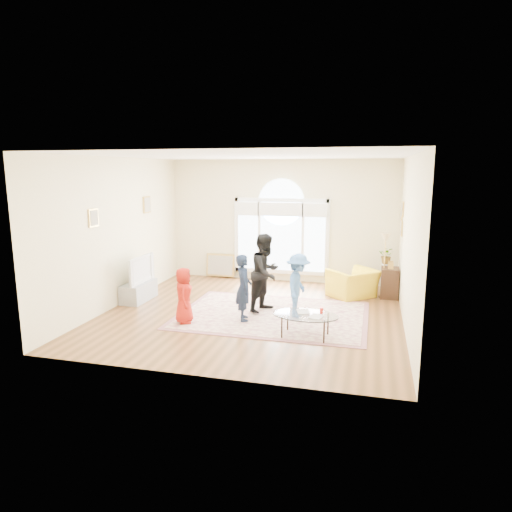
% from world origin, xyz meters
% --- Properties ---
extents(ground, '(6.00, 6.00, 0.00)m').
position_xyz_m(ground, '(0.00, 0.00, 0.00)').
color(ground, '#56371B').
rests_on(ground, ground).
extents(room_shell, '(6.00, 6.00, 6.00)m').
position_xyz_m(room_shell, '(0.01, 2.83, 1.57)').
color(room_shell, beige).
rests_on(room_shell, ground).
extents(area_rug, '(3.60, 2.60, 0.02)m').
position_xyz_m(area_rug, '(0.44, -0.00, 0.01)').
color(area_rug, beige).
rests_on(area_rug, ground).
extents(rug_border, '(3.80, 2.80, 0.01)m').
position_xyz_m(rug_border, '(0.44, -0.00, 0.01)').
color(rug_border, '#9B6167').
rests_on(rug_border, ground).
extents(tv_console, '(0.45, 1.00, 0.42)m').
position_xyz_m(tv_console, '(-2.75, 0.30, 0.21)').
color(tv_console, gray).
rests_on(tv_console, ground).
extents(television, '(0.17, 1.06, 0.61)m').
position_xyz_m(television, '(-2.74, 0.30, 0.72)').
color(television, black).
rests_on(television, tv_console).
extents(coffee_table, '(1.21, 0.82, 0.54)m').
position_xyz_m(coffee_table, '(1.26, -1.07, 0.40)').
color(coffee_table, silver).
rests_on(coffee_table, ground).
extents(armchair, '(1.33, 1.32, 0.65)m').
position_xyz_m(armchair, '(1.95, 1.81, 0.33)').
color(armchair, yellow).
rests_on(armchair, ground).
extents(side_cabinet, '(0.40, 0.50, 0.70)m').
position_xyz_m(side_cabinet, '(2.78, 1.98, 0.35)').
color(side_cabinet, black).
rests_on(side_cabinet, ground).
extents(floor_lamp, '(0.32, 0.32, 1.51)m').
position_xyz_m(floor_lamp, '(2.64, 1.95, 1.28)').
color(floor_lamp, black).
rests_on(floor_lamp, ground).
extents(plant_pedestal, '(0.20, 0.20, 0.70)m').
position_xyz_m(plant_pedestal, '(2.70, 2.47, 0.35)').
color(plant_pedestal, white).
rests_on(plant_pedestal, ground).
extents(potted_plant, '(0.43, 0.39, 0.41)m').
position_xyz_m(potted_plant, '(2.70, 2.47, 0.90)').
color(potted_plant, '#33722D').
rests_on(potted_plant, plant_pedestal).
extents(leaning_picture, '(0.80, 0.14, 0.62)m').
position_xyz_m(leaning_picture, '(-1.67, 2.90, 0.00)').
color(leaning_picture, tan).
rests_on(leaning_picture, ground).
extents(child_red, '(0.48, 0.60, 1.08)m').
position_xyz_m(child_red, '(-1.11, -0.91, 0.56)').
color(child_red, '#AF1B10').
rests_on(child_red, area_rug).
extents(child_navy, '(0.46, 0.56, 1.31)m').
position_xyz_m(child_navy, '(-0.04, -0.47, 0.67)').
color(child_navy, '#152037').
rests_on(child_navy, area_rug).
extents(child_black, '(0.86, 0.96, 1.63)m').
position_xyz_m(child_black, '(0.23, 0.23, 0.83)').
color(child_black, black).
rests_on(child_black, area_rug).
extents(child_blue, '(0.52, 0.86, 1.30)m').
position_xyz_m(child_blue, '(0.96, -0.06, 0.67)').
color(child_blue, '#4678C3').
rests_on(child_blue, area_rug).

